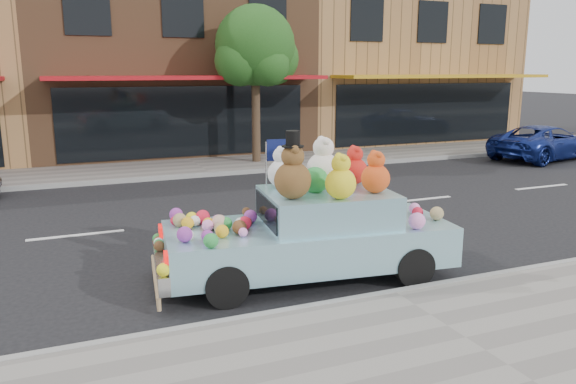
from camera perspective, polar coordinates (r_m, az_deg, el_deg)
name	(u,v)px	position (r m, az deg, el deg)	size (l,w,h in m)	color
ground	(269,215)	(12.41, -1.97, -2.40)	(120.00, 120.00, 0.00)	black
near_sidewalk	(465,342)	(7.05, 17.58, -14.32)	(60.00, 3.00, 0.12)	gray
far_sidewalk	(199,167)	(18.50, -9.08, 2.55)	(60.00, 3.00, 0.12)	gray
near_kerb	(394,295)	(8.14, 10.72, -10.22)	(60.00, 0.12, 0.13)	gray
far_kerb	(210,174)	(17.06, -7.89, 1.79)	(60.00, 0.12, 0.13)	gray
storefront_mid	(163,57)	(23.60, -12.60, 13.24)	(10.00, 9.80, 7.30)	brown
storefront_right	(379,59)	(27.22, 9.18, 13.22)	(10.00, 9.80, 7.30)	#A07243
street_tree	(255,53)	(18.86, -3.32, 13.95)	(3.00, 2.70, 5.22)	#38281C
car_blue	(545,142)	(22.08, 24.61, 4.60)	(2.03, 4.40, 1.22)	navy
art_car	(310,228)	(8.58, 2.24, -3.63)	(4.66, 2.26, 2.32)	black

